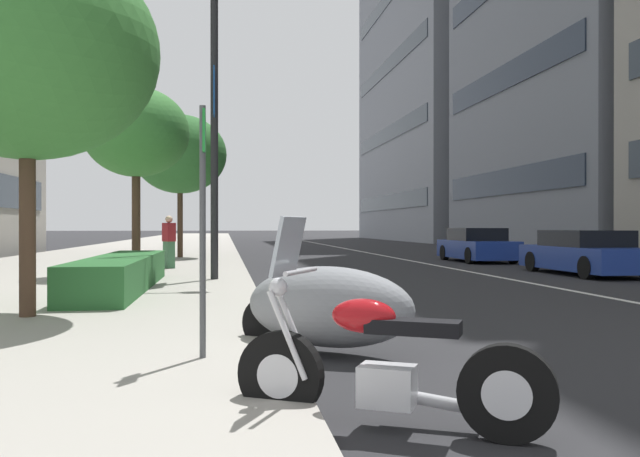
% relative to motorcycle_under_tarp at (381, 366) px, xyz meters
% --- Properties ---
extents(sidewalk_right_plaza, '(160.00, 9.41, 0.15)m').
position_rel_motorcycle_under_tarp_xyz_m(sidewalk_right_plaza, '(29.85, 5.14, -0.37)').
color(sidewalk_right_plaza, '#A39E93').
rests_on(sidewalk_right_plaza, ground).
extents(lane_centre_stripe, '(110.00, 0.16, 0.01)m').
position_rel_motorcycle_under_tarp_xyz_m(lane_centre_stripe, '(34.85, -6.40, -0.44)').
color(lane_centre_stripe, silver).
rests_on(lane_centre_stripe, ground).
extents(motorcycle_under_tarp, '(1.15, 2.04, 1.48)m').
position_rel_motorcycle_under_tarp_xyz_m(motorcycle_under_tarp, '(0.00, 0.00, 0.00)').
color(motorcycle_under_tarp, black).
rests_on(motorcycle_under_tarp, ground).
extents(motorcycle_by_sign_pole, '(1.79, 2.06, 0.97)m').
position_rel_motorcycle_under_tarp_xyz_m(motorcycle_by_sign_pole, '(2.58, -0.02, 0.09)').
color(motorcycle_by_sign_pole, gray).
rests_on(motorcycle_by_sign_pole, ground).
extents(car_lead_in_lane, '(4.66, 1.94, 1.29)m').
position_rel_motorcycle_under_tarp_xyz_m(car_lead_in_lane, '(13.15, -9.26, 0.17)').
color(car_lead_in_lane, navy).
rests_on(car_lead_in_lane, ground).
extents(car_far_down_avenue, '(4.34, 1.92, 1.33)m').
position_rel_motorcycle_under_tarp_xyz_m(car_far_down_avenue, '(20.21, -8.81, 0.19)').
color(car_far_down_avenue, navy).
rests_on(car_far_down_avenue, ground).
extents(parking_sign_by_curb, '(0.32, 0.06, 2.41)m').
position_rel_motorcycle_under_tarp_xyz_m(parking_sign_by_curb, '(1.92, 1.28, 1.16)').
color(parking_sign_by_curb, '#47494C').
rests_on(parking_sign_by_curb, sidewalk_right_plaza).
extents(street_lamp_with_banners, '(1.26, 2.22, 8.27)m').
position_rel_motorcycle_under_tarp_xyz_m(street_lamp_with_banners, '(11.24, 1.01, 4.62)').
color(street_lamp_with_banners, '#232326').
rests_on(street_lamp_with_banners, sidewalk_right_plaza).
extents(clipped_hedge_bed, '(6.67, 1.10, 0.65)m').
position_rel_motorcycle_under_tarp_xyz_m(clipped_hedge_bed, '(9.01, 3.11, 0.04)').
color(clipped_hedge_bed, '#28602D').
rests_on(clipped_hedge_bed, sidewalk_right_plaza).
extents(street_tree_far_plaza, '(3.61, 3.61, 5.25)m').
position_rel_motorcycle_under_tarp_xyz_m(street_tree_far_plaza, '(5.15, 3.79, 3.42)').
color(street_tree_far_plaza, '#473323').
rests_on(street_tree_far_plaza, sidewalk_right_plaza).
extents(street_tree_near_plaza_corner, '(2.74, 2.74, 4.87)m').
position_rel_motorcycle_under_tarp_xyz_m(street_tree_near_plaza_corner, '(13.06, 3.35, 3.39)').
color(street_tree_near_plaza_corner, '#473323').
rests_on(street_tree_near_plaza_corner, sidewalk_right_plaza).
extents(street_tree_by_lamp_post, '(3.73, 3.73, 5.75)m').
position_rel_motorcycle_under_tarp_xyz_m(street_tree_by_lamp_post, '(22.47, 2.85, 3.86)').
color(street_tree_by_lamp_post, '#473323').
rests_on(street_tree_by_lamp_post, sidewalk_right_plaza).
extents(pedestrian_on_plaza, '(0.48, 0.43, 1.57)m').
position_rel_motorcycle_under_tarp_xyz_m(pedestrian_on_plaza, '(15.45, 2.71, 0.50)').
color(pedestrian_on_plaza, '#3F724C').
rests_on(pedestrian_on_plaza, sidewalk_right_plaza).
extents(office_tower_far_left_down_avenue, '(28.59, 21.45, 47.82)m').
position_rel_motorcycle_under_tarp_xyz_m(office_tower_far_left_down_avenue, '(59.46, -25.91, 23.47)').
color(office_tower_far_left_down_avenue, gray).
rests_on(office_tower_far_left_down_avenue, ground).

